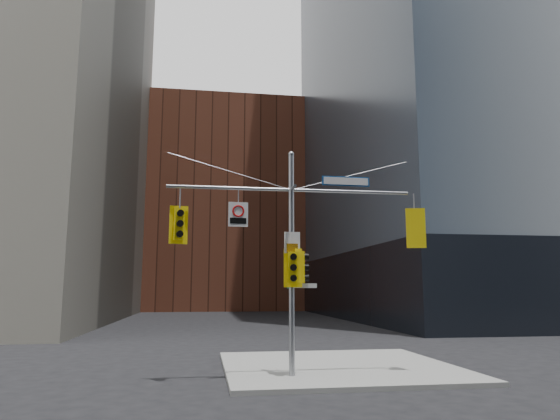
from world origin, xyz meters
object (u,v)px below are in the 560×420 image
object	(u,v)px
street_sign_blade	(346,181)
signal_assembly	(292,238)
traffic_light_east_arm	(415,229)
traffic_light_pole_side	(302,267)
traffic_light_pole_front	(293,268)
regulatory_sign_arm	(238,214)
traffic_light_west_arm	(179,224)

from	to	relation	value
street_sign_blade	signal_assembly	bearing A→B (deg)	179.22
traffic_light_east_arm	traffic_light_pole_side	size ratio (longest dim) A/B	1.31
signal_assembly	traffic_light_pole_side	distance (m)	0.98
traffic_light_pole_front	street_sign_blade	size ratio (longest dim) A/B	0.75
street_sign_blade	traffic_light_pole_front	bearing A→B (deg)	-172.56
traffic_light_pole_front	regulatory_sign_arm	world-z (taller)	regulatory_sign_arm
regulatory_sign_arm	street_sign_blade	bearing A→B (deg)	-3.41
traffic_light_pole_side	regulatory_sign_arm	world-z (taller)	regulatory_sign_arm
traffic_light_east_arm	traffic_light_pole_front	xyz separation A→B (m)	(-4.21, -0.27, -1.34)
traffic_light_east_arm	traffic_light_pole_side	bearing A→B (deg)	14.84
traffic_light_east_arm	traffic_light_pole_front	world-z (taller)	traffic_light_east_arm
traffic_light_east_arm	street_sign_blade	distance (m)	2.83
traffic_light_west_arm	traffic_light_pole_front	bearing A→B (deg)	-14.96
traffic_light_west_arm	regulatory_sign_arm	world-z (taller)	regulatory_sign_arm
signal_assembly	traffic_light_west_arm	bearing A→B (deg)	179.79
traffic_light_east_arm	regulatory_sign_arm	size ratio (longest dim) A/B	1.69
signal_assembly	traffic_light_pole_side	size ratio (longest dim) A/B	7.93
traffic_light_west_arm	traffic_light_east_arm	size ratio (longest dim) A/B	0.91
street_sign_blade	regulatory_sign_arm	distance (m)	3.76
signal_assembly	street_sign_blade	distance (m)	2.68
regulatory_sign_arm	signal_assembly	bearing A→B (deg)	-3.11
traffic_light_pole_side	traffic_light_pole_front	distance (m)	0.42
traffic_light_pole_side	regulatory_sign_arm	xyz separation A→B (m)	(-2.05, -0.03, 1.69)
traffic_light_east_arm	traffic_light_pole_front	distance (m)	4.43
signal_assembly	traffic_light_west_arm	world-z (taller)	signal_assembly
signal_assembly	traffic_light_pole_front	bearing A→B (deg)	-89.85
traffic_light_east_arm	regulatory_sign_arm	bearing A→B (deg)	15.12
regulatory_sign_arm	traffic_light_pole_front	bearing A→B (deg)	-11.91
traffic_light_west_arm	street_sign_blade	xyz separation A→B (m)	(5.41, -0.01, 1.55)
traffic_light_west_arm	traffic_light_pole_side	bearing A→B (deg)	-10.56
signal_assembly	traffic_light_east_arm	distance (m)	4.23
signal_assembly	traffic_light_pole_side	xyz separation A→B (m)	(0.32, 0.01, -0.93)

